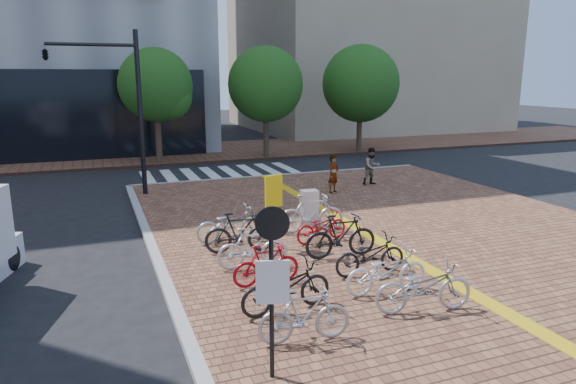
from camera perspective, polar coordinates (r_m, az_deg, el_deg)
name	(u,v)px	position (r m, az deg, el deg)	size (l,w,h in m)	color
ground	(343,278)	(12.42, 6.13, -9.44)	(120.00, 120.00, 0.00)	black
kerb_north	(284,176)	(24.14, -0.49, 1.83)	(14.00, 0.25, 0.15)	gray
far_sidewalk	(186,153)	(31.97, -11.28, 4.30)	(70.00, 8.00, 0.15)	brown
building_beige	(362,26)	(48.40, 8.24, 17.84)	(20.00, 18.00, 18.00)	gray
crosswalk	(222,173)	(25.32, -7.40, 2.08)	(7.50, 4.00, 0.01)	silver
street_trees	(283,86)	(29.53, -0.51, 11.70)	(16.20, 4.60, 6.35)	#38281E
bike_0	(305,315)	(9.11, 1.85, -13.53)	(0.47, 1.65, 0.99)	#A8A7AC
bike_1	(286,287)	(10.19, -0.19, -10.50)	(0.67, 1.92, 1.01)	black
bike_2	(266,265)	(11.43, -2.43, -8.05)	(0.44, 1.56, 0.94)	#A30B19
bike_3	(253,248)	(12.36, -3.96, -6.21)	(0.48, 1.71, 1.03)	silver
bike_4	(240,232)	(13.45, -5.40, -4.50)	(0.51, 1.82, 1.09)	black
bike_5	(230,224)	(14.38, -6.46, -3.56)	(0.67, 1.91, 1.00)	#B2B2B7
bike_6	(424,287)	(10.50, 14.83, -10.13)	(0.69, 1.98, 1.04)	#A9A9AD
bike_7	(386,271)	(11.19, 10.89, -8.60)	(0.66, 1.88, 0.99)	white
bike_8	(370,255)	(12.14, 9.11, -6.92)	(0.63, 1.79, 0.94)	black
bike_9	(341,236)	(13.09, 5.90, -4.88)	(0.54, 1.90, 1.14)	black
bike_10	(321,226)	(14.34, 3.74, -3.82)	(0.58, 1.66, 0.87)	#B80D14
bike_11	(311,213)	(15.08, 2.61, -2.39)	(0.55, 1.94, 1.17)	#BDBCC1
pedestrian_a	(333,174)	(20.26, 5.07, 2.00)	(0.55, 0.36, 1.50)	gray
pedestrian_b	(372,166)	(21.98, 9.31, 2.83)	(0.76, 0.59, 1.57)	#4F5264
utility_box	(309,208)	(15.80, 2.38, -1.78)	(0.51, 0.37, 1.11)	silver
yellow_sign	(274,198)	(13.55, -1.56, -0.65)	(0.53, 0.21, 1.99)	#B7B7BC
notice_sign	(272,273)	(7.61, -1.78, -8.93)	(0.49, 0.19, 2.73)	black
traffic_light_pole	(98,83)	(20.38, -20.36, 11.30)	(3.32, 1.28, 6.19)	black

